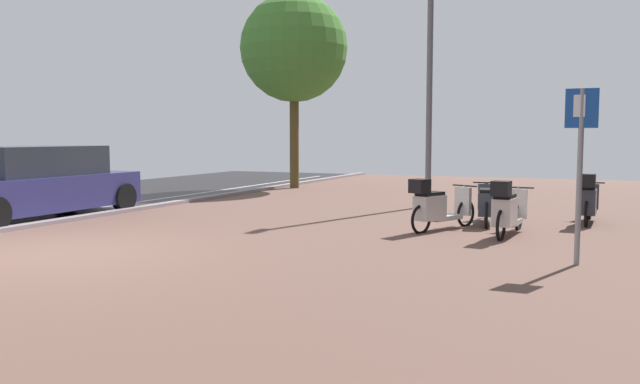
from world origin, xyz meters
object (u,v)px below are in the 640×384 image
scooter_mid (507,210)px  parked_car_near (34,184)px  street_tree (294,49)px  scooter_near (486,205)px  scooter_extra (588,201)px  lamp_post (430,56)px  scooter_far (436,206)px  parking_sign (580,156)px

scooter_mid → parked_car_near: (-9.17, -1.29, 0.26)m
street_tree → scooter_near: bearing=-42.0°
scooter_mid → street_tree: 11.59m
scooter_near → street_tree: street_tree is taller
street_tree → parked_car_near: bearing=-99.7°
scooter_extra → parked_car_near: 10.95m
scooter_near → scooter_extra: bearing=25.6°
scooter_mid → parked_car_near: bearing=-172.0°
scooter_mid → lamp_post: bearing=120.1°
parked_car_near → scooter_extra: bearing=18.5°
scooter_far → scooter_near: bearing=59.0°
scooter_mid → lamp_post: size_ratio=0.29×
scooter_near → lamp_post: bearing=123.7°
scooter_mid → scooter_extra: 2.50m
parking_sign → street_tree: 13.50m
scooter_mid → parked_car_near: 9.27m
scooter_extra → parking_sign: parking_sign is taller
scooter_far → scooter_extra: (2.44, 1.99, 0.02)m
scooter_mid → parking_sign: (1.14, -2.07, 0.97)m
scooter_near → parked_car_near: parked_car_near is taller
scooter_far → scooter_extra: bearing=39.1°
parking_sign → scooter_near: bearing=116.3°
scooter_near → scooter_extra: size_ratio=1.06×
scooter_near → street_tree: 10.38m
scooter_extra → street_tree: street_tree is taller
lamp_post → street_tree: size_ratio=1.03×
scooter_far → parked_car_near: 8.08m
scooter_extra → scooter_far: bearing=-140.9°
scooter_far → scooter_extra: 3.15m
scooter_far → parking_sign: 3.42m
scooter_near → scooter_far: 1.34m
scooter_mid → scooter_extra: size_ratio=1.06×
scooter_mid → scooter_far: (-1.24, 0.20, -0.01)m
scooter_far → lamp_post: size_ratio=0.27×
scooter_near → street_tree: size_ratio=0.30×
scooter_mid → scooter_extra: (1.21, 2.18, 0.01)m
scooter_near → lamp_post: lamp_post is taller
scooter_mid → lamp_post: 5.56m
scooter_far → street_tree: bearing=130.3°
parked_car_near → scooter_mid: bearing=8.0°
scooter_near → scooter_mid: (0.55, -1.34, 0.06)m
lamp_post → scooter_extra: bearing=-27.3°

